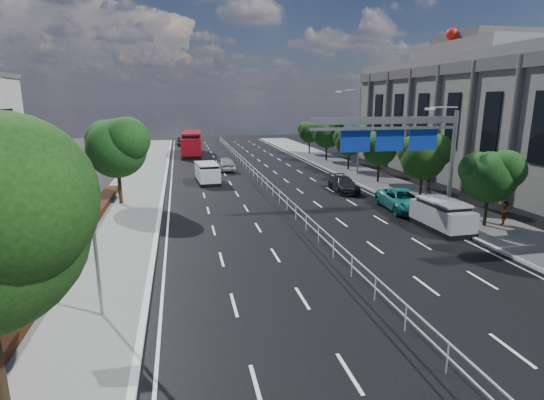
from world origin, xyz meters
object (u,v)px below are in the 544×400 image
object	(u,v)px
near_car_dark	(183,141)
parked_car_teal	(403,200)
toilet_sign	(81,244)
pedestrian_a	(504,213)
red_bus	(192,143)
white_minivan	(207,173)
overhead_gantry	(401,136)
silver_minivan	(442,215)
pedestrian_b	(427,187)
parked_car_dark	(344,184)
near_car_silver	(225,164)

from	to	relation	value
near_car_dark	parked_car_teal	size ratio (longest dim) A/B	0.82
toilet_sign	pedestrian_a	bearing A→B (deg)	16.45
pedestrian_a	parked_car_teal	bearing A→B (deg)	-91.70
toilet_sign	pedestrian_a	xyz separation A→B (m)	(23.43, 6.92, -2.04)
red_bus	parked_car_teal	distance (m)	37.94
white_minivan	red_bus	size ratio (longest dim) A/B	0.41
overhead_gantry	white_minivan	size ratio (longest dim) A/B	2.22
toilet_sign	overhead_gantry	xyz separation A→B (m)	(17.69, 10.05, 2.66)
white_minivan	red_bus	xyz separation A→B (m)	(-0.73, 21.81, 0.79)
red_bus	silver_minivan	world-z (taller)	red_bus
near_car_dark	overhead_gantry	bearing A→B (deg)	112.20
pedestrian_b	silver_minivan	bearing A→B (deg)	81.27
parked_car_teal	pedestrian_b	world-z (taller)	pedestrian_b
pedestrian_a	pedestrian_b	size ratio (longest dim) A/B	0.84
white_minivan	overhead_gantry	bearing A→B (deg)	-57.00
red_bus	parked_car_dark	size ratio (longest dim) A/B	2.53
silver_minivan	pedestrian_b	xyz separation A→B (m)	(3.51, 7.27, 0.14)
pedestrian_a	red_bus	bearing A→B (deg)	-106.89
silver_minivan	pedestrian_a	size ratio (longest dim) A/B	2.94
white_minivan	near_car_silver	world-z (taller)	white_minivan
pedestrian_a	pedestrian_b	xyz separation A→B (m)	(-0.66, 7.60, 0.14)
white_minivan	red_bus	distance (m)	21.84
parked_car_teal	pedestrian_a	size ratio (longest dim) A/B	3.53
overhead_gantry	silver_minivan	world-z (taller)	overhead_gantry
parked_car_teal	pedestrian_b	distance (m)	4.33
overhead_gantry	near_car_silver	bearing A→B (deg)	112.26
silver_minivan	parked_car_teal	bearing A→B (deg)	88.65
toilet_sign	near_car_silver	bearing A→B (deg)	75.41
near_car_silver	silver_minivan	xyz separation A→B (m)	(10.78, -25.33, 0.14)
parked_car_dark	pedestrian_b	world-z (taller)	pedestrian_b
silver_minivan	red_bus	bearing A→B (deg)	107.88
parked_car_dark	pedestrian_a	bearing A→B (deg)	-61.53
near_car_silver	parked_car_teal	bearing A→B (deg)	113.14
overhead_gantry	white_minivan	bearing A→B (deg)	127.14
parked_car_dark	near_car_silver	bearing A→B (deg)	125.66
near_car_silver	near_car_dark	distance (m)	28.95
parked_car_teal	red_bus	bearing A→B (deg)	116.34
overhead_gantry	white_minivan	world-z (taller)	overhead_gantry
white_minivan	near_car_silver	distance (m)	7.53
toilet_sign	near_car_dark	distance (m)	61.38
parked_car_teal	pedestrian_b	size ratio (longest dim) A/B	2.98
near_car_dark	parked_car_teal	bearing A→B (deg)	114.43
near_car_dark	pedestrian_a	size ratio (longest dim) A/B	2.90
overhead_gantry	white_minivan	distance (m)	19.87
overhead_gantry	near_car_silver	size ratio (longest dim) A/B	2.27
near_car_dark	silver_minivan	bearing A→B (deg)	113.00
overhead_gantry	pedestrian_a	size ratio (longest dim) A/B	6.71
toilet_sign	white_minivan	size ratio (longest dim) A/B	0.94
near_car_dark	parked_car_dark	bearing A→B (deg)	114.87
toilet_sign	parked_car_dark	bearing A→B (deg)	47.43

